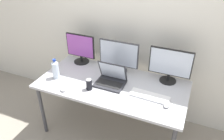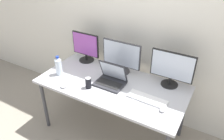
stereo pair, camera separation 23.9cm
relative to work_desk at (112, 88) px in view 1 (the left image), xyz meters
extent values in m
plane|color=gray|center=(0.00, 0.00, -0.68)|extent=(16.00, 16.00, 0.00)
cube|color=silver|center=(0.00, 0.59, 0.62)|extent=(7.00, 0.08, 2.60)
cylinder|color=#424247|center=(-0.78, -0.35, -0.33)|extent=(0.04, 0.04, 0.71)
cylinder|color=#424247|center=(-0.78, 0.35, -0.33)|extent=(0.04, 0.04, 0.71)
cylinder|color=#424247|center=(0.78, 0.35, -0.33)|extent=(0.04, 0.04, 0.71)
cube|color=#B7B7BC|center=(0.00, 0.00, 0.04)|extent=(1.69, 0.82, 0.03)
cylinder|color=black|center=(-0.58, 0.31, 0.06)|extent=(0.20, 0.20, 0.01)
cylinder|color=black|center=(-0.58, 0.31, 0.11)|extent=(0.03, 0.03, 0.07)
cube|color=black|center=(-0.58, 0.31, 0.29)|extent=(0.39, 0.02, 0.31)
cube|color=#A54CB2|center=(-0.58, 0.30, 0.29)|extent=(0.37, 0.01, 0.28)
cylinder|color=#38383D|center=(-0.03, 0.28, 0.06)|extent=(0.22, 0.22, 0.01)
cylinder|color=#38383D|center=(-0.03, 0.28, 0.11)|extent=(0.03, 0.03, 0.07)
cube|color=#38383D|center=(-0.03, 0.28, 0.30)|extent=(0.49, 0.02, 0.32)
cube|color=silver|center=(-0.03, 0.27, 0.30)|extent=(0.46, 0.01, 0.29)
cylinder|color=black|center=(0.57, 0.30, 0.06)|extent=(0.19, 0.19, 0.01)
cylinder|color=black|center=(0.57, 0.30, 0.11)|extent=(0.03, 0.03, 0.07)
cube|color=black|center=(0.57, 0.30, 0.30)|extent=(0.47, 0.02, 0.32)
cube|color=silver|center=(0.57, 0.29, 0.30)|extent=(0.45, 0.01, 0.30)
cube|color=#2D2D33|center=(-0.01, -0.03, 0.07)|extent=(0.33, 0.25, 0.02)
cube|color=black|center=(-0.01, -0.05, 0.08)|extent=(0.29, 0.14, 0.00)
cube|color=#2D2D33|center=(-0.01, 0.05, 0.19)|extent=(0.33, 0.10, 0.24)
cube|color=silver|center=(-0.01, 0.05, 0.19)|extent=(0.30, 0.08, 0.21)
cube|color=white|center=(0.46, -0.07, 0.07)|extent=(0.42, 0.15, 0.02)
ellipsoid|color=silver|center=(-0.43, -0.32, 0.07)|extent=(0.10, 0.11, 0.03)
ellipsoid|color=silver|center=(0.65, -0.15, 0.08)|extent=(0.07, 0.11, 0.04)
cylinder|color=silver|center=(-0.65, -0.14, 0.16)|extent=(0.08, 0.08, 0.20)
cone|color=silver|center=(-0.65, -0.14, 0.27)|extent=(0.07, 0.07, 0.03)
cylinder|color=#1938B2|center=(-0.65, -0.14, 0.29)|extent=(0.04, 0.04, 0.02)
cylinder|color=black|center=(-0.19, -0.20, 0.12)|extent=(0.07, 0.07, 0.12)
cylinder|color=silver|center=(-0.19, -0.20, 0.18)|extent=(0.06, 0.06, 0.00)
camera|label=1|loc=(0.81, -1.89, 1.47)|focal=35.00mm
camera|label=2|loc=(1.02, -1.78, 1.47)|focal=35.00mm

